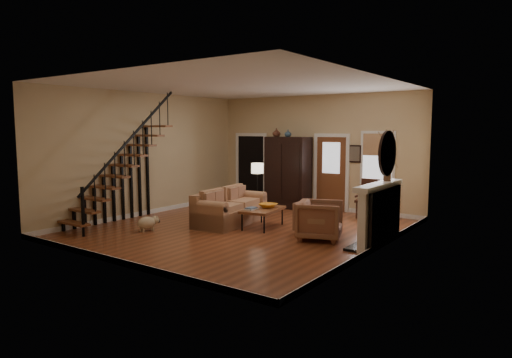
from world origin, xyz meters
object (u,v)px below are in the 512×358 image
Objects in this scene: coffee_table at (263,218)px; floor_lamp at (257,190)px; sofa at (231,207)px; armchair_right at (316,217)px; armoire at (288,172)px; armchair_left at (320,220)px; side_chair at (367,199)px.

floor_lamp reaches higher than coffee_table.
floor_lamp reaches higher than sofa.
coffee_table is 1.34m from armchair_right.
armchair_left is at bearing -48.63° from armoire.
armoire reaches higher than armchair_left.
floor_lamp is (-2.62, 1.41, 0.30)m from armchair_left.
coffee_table is at bearing -49.73° from floor_lamp.
coffee_table is 1.18× the size of side_chair.
armchair_left is at bearing -11.46° from sofa.
floor_lamp is at bearing 42.09° from armchair_left.
armchair_left reaches higher than armchair_right.
side_chair is (-0.08, 2.79, 0.10)m from armchair_left.
armchair_right is at bearing 16.11° from armchair_left.
sofa is at bearing -133.36° from side_chair.
sofa is at bearing 93.58° from armchair_right.
sofa is (0.08, -2.82, -0.65)m from armoire.
armoire is 0.97× the size of sofa.
armoire is 3.48m from armchair_right.
coffee_table is at bearing -2.35° from sofa.
sofa is at bearing -86.84° from floor_lamp.
floor_lamp reaches higher than armchair_left.
side_chair is (1.56, 2.53, 0.28)m from coffee_table.
armoire is 3.02m from coffee_table.
side_chair is at bearing 28.54° from floor_lamp.
coffee_table is 2.99m from side_chair.
armoire is 1.48× the size of floor_lamp.
floor_lamp is (-0.98, 1.15, 0.48)m from coffee_table.
coffee_table is at bearing 61.51° from armchair_left.
armchair_left is 1.14× the size of armchair_right.
armchair_right is 2.34m from side_chair.
sofa is 2.24m from armchair_right.
side_chair is at bearing 39.01° from sofa.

